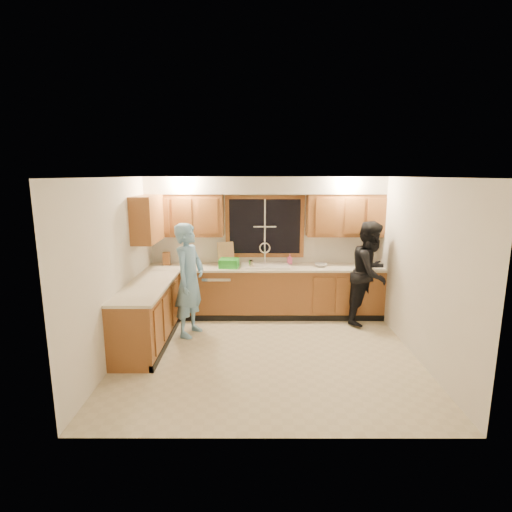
{
  "coord_description": "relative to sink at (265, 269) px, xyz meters",
  "views": [
    {
      "loc": [
        -0.15,
        -5.37,
        2.53
      ],
      "look_at": [
        -0.16,
        0.65,
        1.3
      ],
      "focal_mm": 28.0,
      "sensor_mm": 36.0,
      "label": 1
    }
  ],
  "objects": [
    {
      "name": "window_frame",
      "position": [
        0.0,
        0.29,
        0.74
      ],
      "size": [
        1.44,
        0.03,
        1.14
      ],
      "color": "black",
      "rests_on": "wall_back"
    },
    {
      "name": "bowl",
      "position": [
        1.0,
        -0.02,
        0.08
      ],
      "size": [
        0.23,
        0.23,
        0.05
      ],
      "primitive_type": "imported",
      "rotation": [
        0.0,
        0.0,
        0.05
      ],
      "color": "silver",
      "rests_on": "countertop_back"
    },
    {
      "name": "sink",
      "position": [
        0.0,
        0.0,
        0.0
      ],
      "size": [
        0.86,
        0.52,
        0.57
      ],
      "color": "silver",
      "rests_on": "countertop_back"
    },
    {
      "name": "dishwasher",
      "position": [
        -0.85,
        -0.01,
        -0.45
      ],
      "size": [
        0.6,
        0.56,
        0.82
      ],
      "primitive_type": "cube",
      "color": "white",
      "rests_on": "floor"
    },
    {
      "name": "stove",
      "position": [
        -1.8,
        -1.82,
        -0.41
      ],
      "size": [
        0.58,
        0.75,
        0.9
      ],
      "primitive_type": "cube",
      "color": "white",
      "rests_on": "floor"
    },
    {
      "name": "upper_cabinets_right",
      "position": [
        1.43,
        0.13,
        0.96
      ],
      "size": [
        1.35,
        0.33,
        0.75
      ],
      "primitive_type": "cube",
      "color": "brown",
      "rests_on": "wall_back"
    },
    {
      "name": "upper_cabinets_return",
      "position": [
        -1.94,
        -0.48,
        0.96
      ],
      "size": [
        0.33,
        0.9,
        0.75
      ],
      "primitive_type": "cube",
      "color": "brown",
      "rests_on": "wall_left"
    },
    {
      "name": "man",
      "position": [
        -1.21,
        -0.88,
        0.04
      ],
      "size": [
        0.62,
        0.76,
        1.8
      ],
      "primitive_type": "imported",
      "rotation": [
        0.0,
        0.0,
        1.25
      ],
      "color": "#6FA6D2",
      "rests_on": "floor"
    },
    {
      "name": "ceiling",
      "position": [
        0.0,
        -1.6,
        1.64
      ],
      "size": [
        4.2,
        4.2,
        0.0
      ],
      "primitive_type": "plane",
      "rotation": [
        3.14,
        0.0,
        0.0
      ],
      "color": "white"
    },
    {
      "name": "can_left",
      "position": [
        -0.25,
        -0.08,
        0.12
      ],
      "size": [
        0.08,
        0.08,
        0.13
      ],
      "primitive_type": "cylinder",
      "rotation": [
        0.0,
        0.0,
        -0.05
      ],
      "color": "#BDAC91",
      "rests_on": "countertop_back"
    },
    {
      "name": "base_cabinets_back",
      "position": [
        0.0,
        -0.0,
        -0.42
      ],
      "size": [
        4.2,
        0.6,
        0.88
      ],
      "primitive_type": "cube",
      "color": "brown",
      "rests_on": "ground"
    },
    {
      "name": "woman",
      "position": [
        1.8,
        -0.36,
        0.02
      ],
      "size": [
        1.07,
        1.09,
        1.78
      ],
      "primitive_type": "imported",
      "rotation": [
        0.0,
        0.0,
        0.86
      ],
      "color": "black",
      "rests_on": "floor"
    },
    {
      "name": "dish_crate",
      "position": [
        -0.64,
        -0.08,
        0.13
      ],
      "size": [
        0.36,
        0.34,
        0.15
      ],
      "primitive_type": "cube",
      "rotation": [
        0.0,
        0.0,
        -0.09
      ],
      "color": "green",
      "rests_on": "countertop_back"
    },
    {
      "name": "cutting_board",
      "position": [
        -0.71,
        0.21,
        0.26
      ],
      "size": [
        0.32,
        0.2,
        0.4
      ],
      "primitive_type": "cube",
      "rotation": [
        -0.21,
        0.0,
        0.35
      ],
      "color": "tan",
      "rests_on": "countertop_back"
    },
    {
      "name": "upper_cabinets_left",
      "position": [
        -1.43,
        0.13,
        0.96
      ],
      "size": [
        1.35,
        0.33,
        0.75
      ],
      "primitive_type": "cube",
      "color": "brown",
      "rests_on": "wall_back"
    },
    {
      "name": "countertop_left",
      "position": [
        -1.79,
        -1.25,
        0.04
      ],
      "size": [
        0.63,
        1.9,
        0.04
      ],
      "primitive_type": "cube",
      "color": "#EEE2C8",
      "rests_on": "base_cabinets_left"
    },
    {
      "name": "soap_bottle",
      "position": [
        0.46,
        0.19,
        0.15
      ],
      "size": [
        0.09,
        0.09,
        0.19
      ],
      "primitive_type": "imported",
      "rotation": [
        0.0,
        0.0,
        0.09
      ],
      "color": "#E45796",
      "rests_on": "countertop_back"
    },
    {
      "name": "wall_back",
      "position": [
        0.0,
        0.3,
        0.39
      ],
      "size": [
        4.2,
        0.0,
        4.2
      ],
      "primitive_type": "plane",
      "rotation": [
        1.57,
        0.0,
        0.0
      ],
      "color": "white",
      "rests_on": "ground"
    },
    {
      "name": "wall_left",
      "position": [
        -2.1,
        -1.6,
        0.39
      ],
      "size": [
        0.0,
        3.8,
        3.8
      ],
      "primitive_type": "plane",
      "rotation": [
        1.57,
        0.0,
        1.57
      ],
      "color": "white",
      "rests_on": "ground"
    },
    {
      "name": "soffit",
      "position": [
        0.0,
        0.12,
        1.49
      ],
      "size": [
        4.2,
        0.35,
        0.3
      ],
      "primitive_type": "cube",
      "color": "silver",
      "rests_on": "wall_back"
    },
    {
      "name": "can_right",
      "position": [
        -0.24,
        -0.15,
        0.12
      ],
      "size": [
        0.09,
        0.09,
        0.13
      ],
      "primitive_type": "cylinder",
      "rotation": [
        0.0,
        0.0,
        -0.24
      ],
      "color": "#BDAC91",
      "rests_on": "countertop_back"
    },
    {
      "name": "floor",
      "position": [
        0.0,
        -1.6,
        -0.86
      ],
      "size": [
        4.2,
        4.2,
        0.0
      ],
      "primitive_type": "plane",
      "color": "beige",
      "rests_on": "ground"
    },
    {
      "name": "countertop_back",
      "position": [
        0.0,
        -0.02,
        0.04
      ],
      "size": [
        4.2,
        0.63,
        0.04
      ],
      "primitive_type": "cube",
      "color": "#EEE2C8",
      "rests_on": "base_cabinets_back"
    },
    {
      "name": "base_cabinets_left",
      "position": [
        -1.8,
        -1.25,
        -0.42
      ],
      "size": [
        0.6,
        1.9,
        0.88
      ],
      "primitive_type": "cube",
      "color": "brown",
      "rests_on": "ground"
    },
    {
      "name": "wall_right",
      "position": [
        2.1,
        -1.6,
        0.39
      ],
      "size": [
        0.0,
        3.8,
        3.8
      ],
      "primitive_type": "plane",
      "rotation": [
        1.57,
        0.0,
        -1.57
      ],
      "color": "white",
      "rests_on": "ground"
    },
    {
      "name": "knife_block",
      "position": [
        -1.79,
        0.11,
        0.17
      ],
      "size": [
        0.14,
        0.12,
        0.23
      ],
      "primitive_type": "cube",
      "rotation": [
        0.0,
        0.0,
        0.07
      ],
      "color": "#945728",
      "rests_on": "countertop_back"
    }
  ]
}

